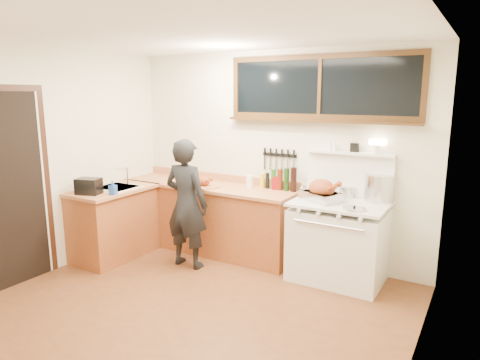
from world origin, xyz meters
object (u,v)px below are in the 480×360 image
Objects in this scene: roast_turkey at (322,192)px; man at (186,204)px; cutting_board at (204,183)px; vintage_stove at (338,240)px.

man is at bearing -160.87° from roast_turkey.
man is 3.66× the size of cutting_board.
cutting_board is (-0.05, 0.43, 0.17)m from man.
cutting_board is at bearing -176.57° from roast_turkey.
vintage_stove is 1.82m from cutting_board.
roast_turkey is (1.55, 0.09, 0.05)m from cutting_board.
vintage_stove reaches higher than roast_turkey.
vintage_stove is 1.01× the size of man.
roast_turkey is at bearing -169.88° from vintage_stove.
vintage_stove reaches higher than man.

